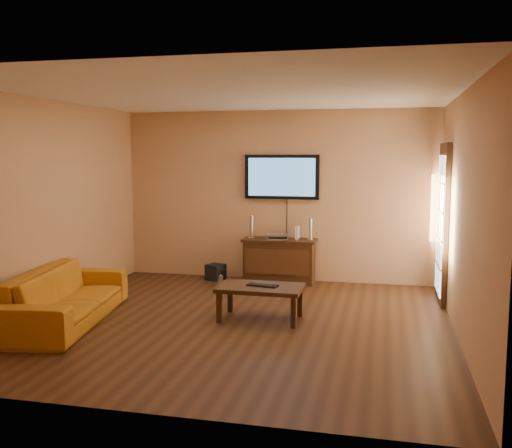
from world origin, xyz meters
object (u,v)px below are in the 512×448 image
(bottle, at_px, (221,281))
(television, at_px, (282,177))
(game_console, at_px, (297,233))
(subwoofer, at_px, (216,272))
(sofa, at_px, (66,287))
(keyboard, at_px, (263,285))
(coffee_table, at_px, (260,290))
(av_receiver, at_px, (278,237))
(media_console, at_px, (279,260))
(speaker_left, at_px, (252,228))
(speaker_right, at_px, (310,230))

(bottle, bearing_deg, television, 39.23)
(television, xyz_separation_m, game_console, (0.28, -0.15, -0.86))
(subwoofer, bearing_deg, sofa, -91.46)
(keyboard, bearing_deg, subwoofer, 120.98)
(coffee_table, distance_m, av_receiver, 2.08)
(av_receiver, bearing_deg, television, 73.29)
(subwoofer, relative_size, keyboard, 0.64)
(media_console, xyz_separation_m, speaker_left, (-0.45, 0.01, 0.51))
(subwoofer, distance_m, keyboard, 2.38)
(coffee_table, distance_m, bottle, 1.88)
(media_console, relative_size, bottle, 6.14)
(coffee_table, xyz_separation_m, subwoofer, (-1.19, 2.02, -0.24))
(sofa, distance_m, av_receiver, 3.39)
(subwoofer, height_order, bottle, subwoofer)
(speaker_left, height_order, speaker_right, speaker_left)
(speaker_right, height_order, keyboard, speaker_right)
(subwoofer, bearing_deg, television, 33.16)
(av_receiver, relative_size, bottle, 1.78)
(speaker_right, bearing_deg, keyboard, -98.16)
(media_console, xyz_separation_m, game_console, (0.28, 0.03, 0.45))
(sofa, xyz_separation_m, av_receiver, (2.07, 2.67, 0.30))
(subwoofer, distance_m, bottle, 0.48)
(television, height_order, bottle, television)
(speaker_left, xyz_separation_m, keyboard, (0.63, -2.08, -0.43))
(media_console, relative_size, keyboard, 2.92)
(television, relative_size, coffee_table, 1.16)
(television, xyz_separation_m, speaker_left, (-0.45, -0.17, -0.80))
(coffee_table, height_order, game_console, game_console)
(media_console, bearing_deg, coffee_table, -85.75)
(sofa, bearing_deg, av_receiver, -46.95)
(television, distance_m, bottle, 1.89)
(television, relative_size, bottle, 6.31)
(coffee_table, bearing_deg, keyboard, -2.43)
(sofa, height_order, keyboard, sofa)
(coffee_table, xyz_separation_m, sofa, (-2.25, -0.63, 0.07))
(sofa, relative_size, keyboard, 5.55)
(speaker_right, bearing_deg, bottle, -158.69)
(television, xyz_separation_m, coffee_table, (0.15, -2.26, -1.29))
(media_console, xyz_separation_m, television, (-0.00, 0.18, 1.31))
(television, bearing_deg, sofa, -125.98)
(sofa, height_order, bottle, sofa)
(speaker_right, bearing_deg, av_receiver, -173.54)
(game_console, relative_size, keyboard, 0.53)
(coffee_table, bearing_deg, av_receiver, 94.95)
(game_console, bearing_deg, speaker_left, -174.45)
(media_console, xyz_separation_m, sofa, (-2.09, -2.70, 0.08))
(sofa, height_order, speaker_right, speaker_right)
(bottle, bearing_deg, subwoofer, 116.57)
(media_console, height_order, speaker_right, speaker_right)
(sofa, xyz_separation_m, bottle, (1.28, 2.22, -0.34))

